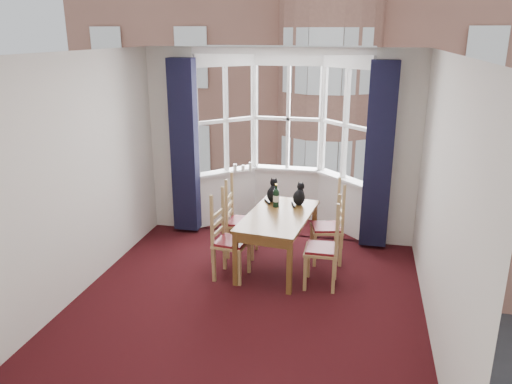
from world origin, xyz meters
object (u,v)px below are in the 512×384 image
(candle_short, at_px, (243,168))
(chair_left_far, at_px, (236,222))
(chair_right_near, at_px, (329,251))
(candle_tall, at_px, (235,168))
(cat_left, at_px, (273,193))
(dining_table, at_px, (278,221))
(chair_left_near, at_px, (225,242))
(wine_bottle, at_px, (276,197))
(cat_right, at_px, (299,196))
(chair_right_far, at_px, (333,228))
(candle_extra, at_px, (250,167))

(candle_short, bearing_deg, chair_left_far, -80.88)
(chair_right_near, height_order, candle_tall, candle_tall)
(cat_left, height_order, candle_tall, cat_left)
(candle_tall, bearing_deg, cat_left, -49.91)
(dining_table, bearing_deg, chair_left_near, -144.68)
(dining_table, height_order, wine_bottle, wine_bottle)
(cat_right, xyz_separation_m, candle_tall, (-1.17, 1.00, 0.08))
(dining_table, bearing_deg, cat_right, 65.54)
(chair_right_near, bearing_deg, candle_short, 128.95)
(dining_table, height_order, chair_right_near, chair_right_near)
(chair_left_far, xyz_separation_m, wine_bottle, (0.56, 0.04, 0.40))
(chair_left_near, relative_size, cat_right, 2.89)
(chair_left_near, bearing_deg, candle_short, 96.86)
(chair_right_far, height_order, wine_bottle, wine_bottle)
(dining_table, distance_m, candle_short, 1.73)
(cat_left, xyz_separation_m, candle_tall, (-0.80, 0.95, 0.07))
(chair_right_far, xyz_separation_m, cat_left, (-0.86, 0.19, 0.39))
(dining_table, height_order, candle_tall, candle_tall)
(chair_left_near, bearing_deg, cat_left, 64.71)
(cat_left, bearing_deg, dining_table, -72.18)
(cat_left, distance_m, candle_tall, 1.25)
(chair_left_near, height_order, chair_left_far, same)
(cat_right, height_order, candle_tall, cat_right)
(chair_right_far, distance_m, wine_bottle, 0.88)
(candle_tall, height_order, candle_short, candle_tall)
(chair_left_near, height_order, chair_right_far, same)
(chair_left_near, relative_size, candle_extra, 6.39)
(chair_left_near, bearing_deg, chair_right_far, 30.08)
(dining_table, bearing_deg, candle_extra, 115.57)
(chair_right_near, bearing_deg, chair_left_far, 153.48)
(chair_left_near, relative_size, wine_bottle, 2.86)
(chair_right_near, bearing_deg, candle_extra, 126.48)
(chair_left_far, height_order, cat_right, cat_right)
(chair_left_near, bearing_deg, dining_table, 35.32)
(cat_left, bearing_deg, chair_left_near, -115.29)
(cat_left, bearing_deg, chair_right_far, -12.18)
(chair_right_far, distance_m, cat_left, 0.96)
(chair_right_far, bearing_deg, candle_extra, 140.08)
(chair_left_far, distance_m, candle_tall, 1.33)
(chair_right_near, distance_m, candle_extra, 2.43)
(chair_right_near, distance_m, chair_right_far, 0.73)
(chair_left_far, bearing_deg, chair_right_far, 2.83)
(chair_left_near, distance_m, chair_right_far, 1.51)
(cat_left, xyz_separation_m, cat_right, (0.37, -0.05, -0.01))
(chair_left_near, relative_size, candle_short, 9.45)
(candle_tall, bearing_deg, chair_left_near, -79.33)
(cat_left, xyz_separation_m, wine_bottle, (0.08, -0.21, 0.01))
(chair_right_near, xyz_separation_m, wine_bottle, (-0.78, 0.71, 0.40))
(candle_short, height_order, candle_extra, candle_extra)
(chair_right_near, relative_size, chair_right_far, 1.00)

